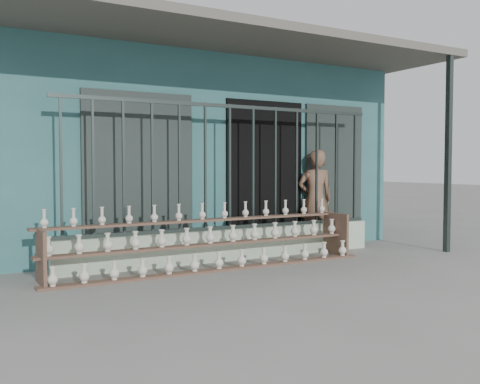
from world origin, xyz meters
TOP-DOWN VIEW (x-y plane):
  - ground at (0.00, 0.00)m, footprint 60.00×60.00m
  - workshop_building at (0.00, 4.23)m, footprint 7.40×6.60m
  - parapet_wall at (0.00, 1.30)m, footprint 5.00×0.20m
  - security_fence at (-0.00, 1.30)m, footprint 5.00×0.04m
  - shelf_rack at (-0.51, 0.88)m, footprint 4.50×0.68m
  - elderly_woman at (1.76, 1.58)m, footprint 0.69×0.56m

SIDE VIEW (x-z plane):
  - ground at x=0.00m, z-range 0.00..0.00m
  - parapet_wall at x=0.00m, z-range 0.00..0.45m
  - shelf_rack at x=-0.51m, z-range -0.06..0.79m
  - elderly_woman at x=1.76m, z-range 0.00..1.63m
  - security_fence at x=0.00m, z-range 0.45..2.25m
  - workshop_building at x=0.00m, z-range 0.02..3.23m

